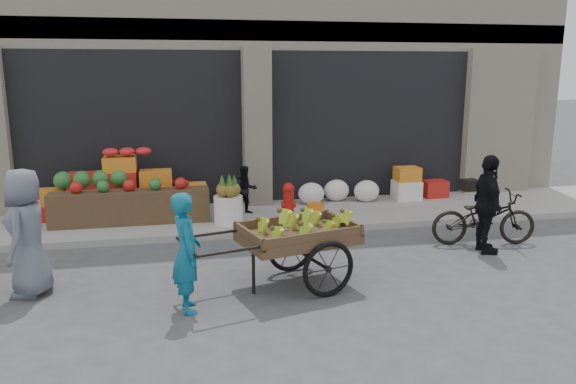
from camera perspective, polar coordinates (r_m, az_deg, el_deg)
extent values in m
plane|color=#424244|center=(7.07, 3.30, -11.47)|extent=(80.00, 80.00, 0.00)
cube|color=gray|center=(10.84, -2.37, -2.55)|extent=(18.00, 2.20, 0.12)
cube|color=beige|center=(14.55, -5.28, 14.90)|extent=(14.00, 6.00, 7.00)
cube|color=gray|center=(11.73, -3.59, 16.02)|extent=(14.00, 0.30, 0.40)
cube|color=black|center=(12.31, -15.46, 6.44)|extent=(4.40, 1.60, 3.10)
cube|color=black|center=(12.99, 7.05, 7.08)|extent=(4.40, 1.60, 3.10)
cube|color=beige|center=(11.57, -3.31, 6.51)|extent=(0.55, 0.80, 3.22)
cube|color=brown|center=(10.50, -15.69, -1.49)|extent=(2.80, 0.45, 0.60)
sphere|color=#1E5923|center=(10.97, -19.32, 1.21)|extent=(0.34, 0.34, 0.34)
cylinder|color=silver|center=(10.19, -6.08, -1.79)|extent=(0.52, 0.52, 0.50)
cylinder|color=#A5140F|center=(10.30, 0.05, -1.39)|extent=(0.20, 0.20, 0.56)
sphere|color=#A5140F|center=(10.23, 0.05, 0.35)|extent=(0.22, 0.22, 0.22)
cylinder|color=orange|center=(10.40, 2.80, -2.02)|extent=(0.32, 0.32, 0.30)
ellipsoid|color=silver|center=(11.72, 5.22, -0.04)|extent=(1.70, 0.60, 0.44)
imported|color=black|center=(10.77, -4.32, 0.19)|extent=(0.51, 0.43, 0.93)
cube|color=brown|center=(7.46, 1.02, -4.62)|extent=(1.67, 1.30, 0.13)
torus|color=black|center=(7.21, 4.12, -7.84)|extent=(0.73, 0.25, 0.74)
torus|color=black|center=(8.07, 0.30, -5.56)|extent=(0.73, 0.25, 0.74)
cylinder|color=black|center=(7.32, -3.53, -8.05)|extent=(0.05, 0.05, 0.61)
imported|color=#105D7B|center=(6.79, -10.27, -6.06)|extent=(0.41, 0.57, 1.46)
imported|color=slate|center=(7.86, -24.98, -3.77)|extent=(0.65, 0.88, 1.65)
imported|color=black|center=(9.82, 19.26, -2.49)|extent=(1.79, 0.88, 0.90)
imported|color=black|center=(9.31, 19.61, -1.20)|extent=(0.53, 0.97, 1.57)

